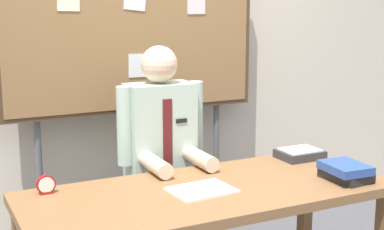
{
  "coord_description": "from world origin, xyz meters",
  "views": [
    {
      "loc": [
        -1.3,
        -2.42,
        1.68
      ],
      "look_at": [
        0.0,
        0.19,
        1.1
      ],
      "focal_mm": 52.82,
      "sensor_mm": 36.0,
      "label": 1
    }
  ],
  "objects": [
    {
      "name": "person",
      "position": [
        0.0,
        0.61,
        0.67
      ],
      "size": [
        0.55,
        0.56,
        1.44
      ],
      "color": "#2D2D33",
      "rests_on": "ground_plane"
    },
    {
      "name": "desk_clock",
      "position": [
        -0.76,
        0.29,
        0.79
      ],
      "size": [
        0.1,
        0.04,
        0.1
      ],
      "color": "maroon",
      "rests_on": "desk"
    },
    {
      "name": "paper_tray",
      "position": [
        0.77,
        0.26,
        0.78
      ],
      "size": [
        0.26,
        0.2,
        0.06
      ],
      "color": "#333338",
      "rests_on": "desk"
    },
    {
      "name": "book_stack",
      "position": [
        0.72,
        -0.2,
        0.8
      ],
      "size": [
        0.22,
        0.27,
        0.1
      ],
      "color": "#262626",
      "rests_on": "desk"
    },
    {
      "name": "open_notebook",
      "position": [
        -0.05,
        -0.02,
        0.76
      ],
      "size": [
        0.33,
        0.26,
        0.01
      ],
      "primitive_type": "cube",
      "rotation": [
        0.0,
        0.0,
        0.07
      ],
      "color": "white",
      "rests_on": "desk"
    },
    {
      "name": "bulletin_board",
      "position": [
        0.0,
        1.04,
        1.47
      ],
      "size": [
        1.74,
        0.09,
        2.01
      ],
      "color": "#4C3823",
      "rests_on": "ground_plane"
    },
    {
      "name": "back_wall",
      "position": [
        0.0,
        1.24,
        1.35
      ],
      "size": [
        6.4,
        0.08,
        2.7
      ],
      "primitive_type": "cube",
      "color": "beige",
      "rests_on": "ground_plane"
    },
    {
      "name": "desk",
      "position": [
        0.0,
        0.0,
        0.67
      ],
      "size": [
        1.9,
        0.79,
        0.75
      ],
      "color": "brown",
      "rests_on": "ground_plane"
    }
  ]
}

